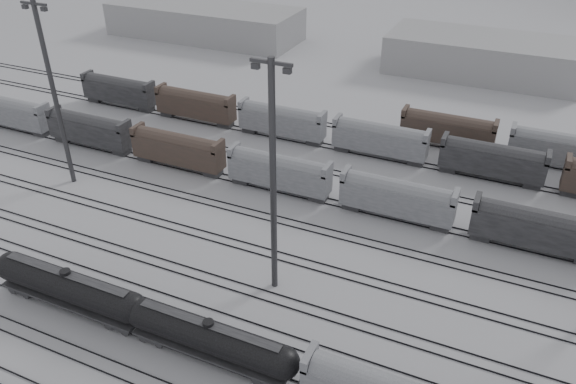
% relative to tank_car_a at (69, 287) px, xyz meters
% --- Properties ---
extents(ground, '(900.00, 900.00, 0.00)m').
position_rel_tank_car_a_xyz_m(ground, '(18.75, -1.00, -2.75)').
color(ground, silver).
rests_on(ground, ground).
extents(tracks, '(220.00, 71.50, 0.16)m').
position_rel_tank_car_a_xyz_m(tracks, '(18.75, 16.50, -2.67)').
color(tracks, black).
rests_on(tracks, ground).
extents(tank_car_a, '(19.25, 3.21, 4.76)m').
position_rel_tank_car_a_xyz_m(tank_car_a, '(0.00, 0.00, 0.00)').
color(tank_car_a, black).
rests_on(tank_car_a, ground).
extents(tank_car_b, '(18.31, 3.05, 4.52)m').
position_rel_tank_car_a_xyz_m(tank_car_b, '(17.04, -0.00, -0.14)').
color(tank_car_b, black).
rests_on(tank_car_b, ground).
extents(light_mast_b, '(4.17, 0.67, 26.05)m').
position_rel_tank_car_a_xyz_m(light_mast_b, '(-19.09, 20.88, 11.07)').
color(light_mast_b, '#38383B').
rests_on(light_mast_b, ground).
extents(light_mast_c, '(4.19, 0.67, 26.21)m').
position_rel_tank_car_a_xyz_m(light_mast_c, '(18.03, 12.06, 11.15)').
color(light_mast_c, '#38383B').
rests_on(light_mast_c, ground).
extents(bg_string_near, '(151.00, 3.00, 5.60)m').
position_rel_tank_car_a_xyz_m(bg_string_near, '(26.75, 31.00, 0.05)').
color(bg_string_near, gray).
rests_on(bg_string_near, ground).
extents(bg_string_mid, '(151.00, 3.00, 5.60)m').
position_rel_tank_car_a_xyz_m(bg_string_mid, '(36.75, 47.00, 0.05)').
color(bg_string_mid, black).
rests_on(bg_string_mid, ground).
extents(warehouse_left, '(50.00, 18.00, 8.00)m').
position_rel_tank_car_a_xyz_m(warehouse_left, '(-41.25, 94.00, 1.25)').
color(warehouse_left, '#959597').
rests_on(warehouse_left, ground).
extents(warehouse_mid, '(40.00, 18.00, 8.00)m').
position_rel_tank_car_a_xyz_m(warehouse_mid, '(28.75, 94.00, 1.25)').
color(warehouse_mid, '#959597').
rests_on(warehouse_mid, ground).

